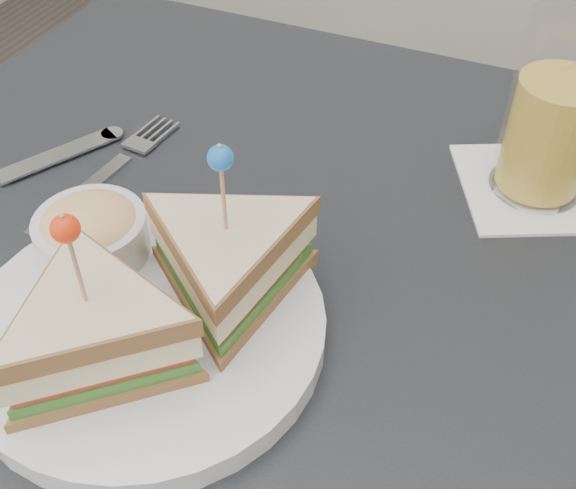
% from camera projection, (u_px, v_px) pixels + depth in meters
% --- Properties ---
extents(table, '(0.80, 0.80, 0.75)m').
position_uv_depth(table, '(272.00, 363.00, 0.58)').
color(table, black).
rests_on(table, ground).
extents(plate_meal, '(0.29, 0.29, 0.14)m').
position_uv_depth(plate_meal, '(153.00, 296.00, 0.48)').
color(plate_meal, silver).
rests_on(plate_meal, table).
extents(cutlery_fork, '(0.04, 0.19, 0.01)m').
position_uv_depth(cutlery_fork, '(113.00, 167.00, 0.64)').
color(cutlery_fork, silver).
rests_on(cutlery_fork, table).
extents(cutlery_knife, '(0.11, 0.19, 0.01)m').
position_uv_depth(cutlery_knife, '(7.00, 176.00, 0.63)').
color(cutlery_knife, white).
rests_on(cutlery_knife, table).
extents(drink_set, '(0.16, 0.16, 0.16)m').
position_uv_depth(drink_set, '(554.00, 120.00, 0.57)').
color(drink_set, white).
rests_on(drink_set, table).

